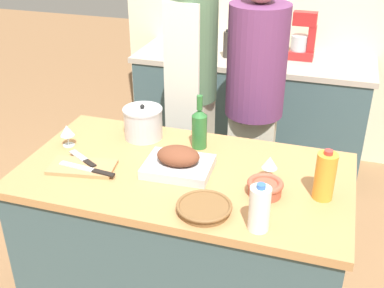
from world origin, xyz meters
The scene contains 19 objects.
kitchen_island centered at (0.00, 0.00, 0.43)m, with size 1.56×0.84×0.86m.
back_counter centered at (0.00, 1.67, 0.46)m, with size 1.81×0.60×0.91m.
roasting_pan centered at (-0.03, -0.01, 0.91)m, with size 0.32×0.26×0.12m.
wicker_basket centered at (0.18, -0.28, 0.89)m, with size 0.23×0.23×0.04m.
cutting_board centered at (-0.47, -0.13, 0.87)m, with size 0.33×0.21×0.02m.
stock_pot centered at (-0.32, 0.27, 0.95)m, with size 0.21×0.21×0.19m.
mixing_bowl centered at (0.40, -0.08, 0.90)m, with size 0.16×0.16×0.07m.
juice_jug centered at (0.64, -0.03, 0.97)m, with size 0.09×0.09×0.23m.
milk_jug centered at (0.41, -0.33, 0.96)m, with size 0.08×0.08×0.21m.
wine_bottle_green centered at (0.00, 0.25, 0.98)m, with size 0.08×0.08×0.28m.
wine_glass_left centered at (0.39, 0.05, 0.95)m, with size 0.07×0.07×0.12m.
wine_glass_right centered at (-0.65, 0.06, 0.95)m, with size 0.07×0.07×0.12m.
knife_chef centered at (-0.42, -0.15, 0.89)m, with size 0.30×0.06×0.01m.
knife_paring centered at (-0.49, -0.07, 0.89)m, with size 0.19×0.13×0.01m.
stand_mixer centered at (0.35, 1.74, 1.05)m, with size 0.18×0.14×0.35m.
condiment_bottle_tall centered at (-0.61, 1.54, 1.00)m, with size 0.05×0.05×0.19m.
condiment_bottle_short centered at (-0.19, 1.61, 1.01)m, with size 0.05×0.05×0.21m.
person_cook_aproned centered at (-0.23, 0.85, 1.02)m, with size 0.30×0.32×1.81m.
person_cook_guest centered at (0.16, 0.89, 0.92)m, with size 0.36×0.36×1.67m.
Camera 1 is at (0.62, -1.84, 2.04)m, focal length 45.00 mm.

